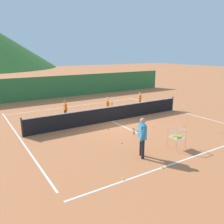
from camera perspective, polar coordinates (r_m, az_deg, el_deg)
name	(u,v)px	position (r m, az deg, el deg)	size (l,w,h in m)	color
ground_plane	(111,121)	(14.99, -0.13, -2.22)	(120.00, 120.00, 0.00)	#C67042
line_baseline_near	(191,157)	(10.53, 18.81, -10.43)	(11.26, 0.08, 0.01)	white
line_baseline_far	(78,106)	(19.48, -8.37, 1.54)	(11.26, 0.08, 0.01)	white
line_sideline_west	(19,138)	(13.05, -21.68, -5.83)	(0.08, 11.56, 0.01)	white
line_sideline_east	(174,110)	(18.50, 14.80, 0.52)	(0.08, 11.56, 0.01)	white
line_service_center	(111,121)	(14.98, -0.13, -2.21)	(0.08, 6.04, 0.01)	white
tennis_net	(111,114)	(14.85, -0.13, -0.38)	(10.99, 0.08, 1.05)	#333338
instructor	(142,134)	(9.73, 7.37, -5.32)	(0.52, 0.85, 1.71)	black
student_0	(65,108)	(15.70, -11.34, 0.99)	(0.23, 0.48, 1.20)	black
student_1	(108,104)	(16.40, -1.02, 1.92)	(0.40, 0.69, 1.23)	black
student_2	(140,99)	(18.53, 6.87, 3.26)	(0.42, 0.47, 1.23)	black
ball_cart	(177,137)	(11.02, 15.51, -5.79)	(0.58, 0.58, 0.90)	#B7B7BC
tennis_ball_0	(108,129)	(13.33, -0.94, -4.20)	(0.07, 0.07, 0.07)	yellow
tennis_ball_1	(153,116)	(16.37, 10.00, -0.89)	(0.07, 0.07, 0.07)	yellow
tennis_ball_2	(163,167)	(9.34, 12.25, -13.04)	(0.07, 0.07, 0.07)	yellow
tennis_ball_3	(121,143)	(11.42, 2.33, -7.47)	(0.07, 0.07, 0.07)	yellow
tennis_ball_4	(186,117)	(16.67, 17.67, -1.08)	(0.07, 0.07, 0.07)	yellow
tennis_ball_5	(123,179)	(8.42, 2.78, -15.97)	(0.07, 0.07, 0.07)	yellow
tennis_ball_6	(221,131)	(14.28, 25.00, -4.33)	(0.07, 0.07, 0.07)	yellow
tennis_ball_7	(183,124)	(14.87, 16.94, -2.87)	(0.07, 0.07, 0.07)	yellow
tennis_ball_8	(97,129)	(13.44, -3.56, -4.08)	(0.07, 0.07, 0.07)	yellow
tennis_ball_9	(184,126)	(14.47, 17.09, -3.35)	(0.07, 0.07, 0.07)	yellow
tennis_ball_10	(153,127)	(14.00, 9.99, -3.51)	(0.07, 0.07, 0.07)	yellow
windscreen_fence	(59,87)	(23.24, -12.83, 6.04)	(24.78, 0.08, 2.10)	#33753D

